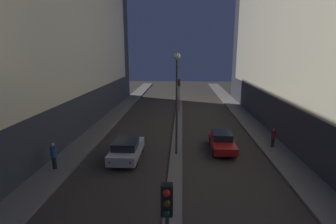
{
  "coord_description": "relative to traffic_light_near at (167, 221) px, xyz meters",
  "views": [
    {
      "loc": [
        0.36,
        -3.64,
        7.73
      ],
      "look_at": [
        -0.61,
        14.62,
        3.5
      ],
      "focal_mm": 28.0,
      "sensor_mm": 36.0,
      "label": 1
    }
  ],
  "objects": [
    {
      "name": "traffic_light_mid",
      "position": [
        0.0,
        27.39,
        0.0
      ],
      "size": [
        0.32,
        0.42,
        4.17
      ],
      "color": "#383838",
      "rests_on": "median_strip"
    },
    {
      "name": "building_right",
      "position": [
        11.95,
        18.53,
        7.45
      ],
      "size": [
        6.01,
        42.34,
        21.29
      ],
      "color": "#383842",
      "rests_on": "ground"
    },
    {
      "name": "street_lamp",
      "position": [
        0.0,
        12.44,
        1.81
      ],
      "size": [
        0.46,
        0.46,
        7.53
      ],
      "color": "#383838",
      "rests_on": "median_strip"
    },
    {
      "name": "pedestrian_on_left_sidewalk",
      "position": [
        -7.99,
        9.36,
        -2.09
      ],
      "size": [
        0.37,
        0.37,
        1.8
      ],
      "color": "black",
      "rests_on": "sidewalk_left"
    },
    {
      "name": "median_strip",
      "position": [
        0.0,
        16.61,
        -3.14
      ],
      "size": [
        0.91,
        36.51,
        0.13
      ],
      "color": "#66605B",
      "rests_on": "ground"
    },
    {
      "name": "car_right_lane",
      "position": [
        3.61,
        13.77,
        -2.48
      ],
      "size": [
        1.76,
        4.31,
        1.41
      ],
      "color": "maroon",
      "rests_on": "ground"
    },
    {
      "name": "pedestrian_on_right_sidewalk",
      "position": [
        7.78,
        14.25,
        -2.2
      ],
      "size": [
        0.32,
        0.32,
        1.58
      ],
      "color": "black",
      "rests_on": "sidewalk_right"
    },
    {
      "name": "car_left_lane",
      "position": [
        -3.61,
        11.48,
        -2.42
      ],
      "size": [
        1.95,
        4.43,
        1.54
      ],
      "color": "#B2B2B7",
      "rests_on": "ground"
    },
    {
      "name": "building_left",
      "position": [
        -11.95,
        18.53,
        7.9
      ],
      "size": [
        6.01,
        42.34,
        22.2
      ],
      "color": "#2D333D",
      "rests_on": "ground"
    },
    {
      "name": "traffic_light_near",
      "position": [
        0.0,
        0.0,
        0.0
      ],
      "size": [
        0.32,
        0.42,
        4.17
      ],
      "color": "#383838",
      "rests_on": "median_strip"
    }
  ]
}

